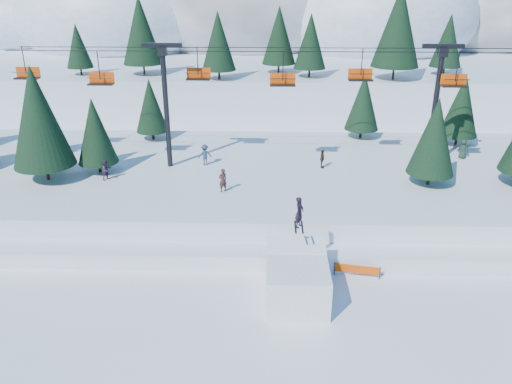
{
  "coord_description": "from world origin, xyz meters",
  "views": [
    {
      "loc": [
        -0.36,
        -22.43,
        17.23
      ],
      "look_at": [
        -1.21,
        6.0,
        5.2
      ],
      "focal_mm": 35.0,
      "sensor_mm": 36.0,
      "label": 1
    }
  ],
  "objects_px": {
    "chairlift": "(282,87)",
    "banner_far": "(448,263)",
    "jump_kicker": "(297,279)",
    "banner_near": "(357,270)"
  },
  "relations": [
    {
      "from": "chairlift",
      "to": "jump_kicker",
      "type": "bearing_deg",
      "value": -87.22
    },
    {
      "from": "banner_near",
      "to": "banner_far",
      "type": "xyz_separation_m",
      "value": [
        5.95,
        0.95,
        0.0
      ]
    },
    {
      "from": "jump_kicker",
      "to": "banner_near",
      "type": "distance_m",
      "value": 4.65
    },
    {
      "from": "banner_near",
      "to": "jump_kicker",
      "type": "bearing_deg",
      "value": -148.67
    },
    {
      "from": "jump_kicker",
      "to": "chairlift",
      "type": "relative_size",
      "value": 0.12
    },
    {
      "from": "jump_kicker",
      "to": "chairlift",
      "type": "xyz_separation_m",
      "value": [
        -0.77,
        15.74,
        7.99
      ]
    },
    {
      "from": "banner_near",
      "to": "banner_far",
      "type": "height_order",
      "value": "same"
    },
    {
      "from": "chairlift",
      "to": "banner_far",
      "type": "xyz_separation_m",
      "value": [
        10.63,
        -12.4,
        -8.78
      ]
    },
    {
      "from": "jump_kicker",
      "to": "chairlift",
      "type": "distance_m",
      "value": 17.67
    },
    {
      "from": "banner_near",
      "to": "banner_far",
      "type": "bearing_deg",
      "value": 9.11
    }
  ]
}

